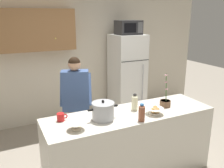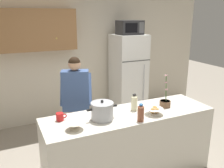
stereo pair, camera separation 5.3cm
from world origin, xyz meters
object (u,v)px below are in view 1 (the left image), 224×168
(coffee_mug, at_px, (61,117))
(empty_bowl, at_px, (76,126))
(potted_orchid, at_px, (165,102))
(refrigerator, at_px, (127,76))
(bottle_near_edge, at_px, (142,113))
(cooking_pot, at_px, (103,111))
(microwave, at_px, (128,27))
(bottle_mid_counter, at_px, (135,102))
(person_near_pot, at_px, (76,96))
(bread_bowl, at_px, (155,110))

(coffee_mug, distance_m, empty_bowl, 0.32)
(coffee_mug, xyz_separation_m, potted_orchid, (1.42, -0.16, 0.01))
(refrigerator, bearing_deg, bottle_near_edge, -115.12)
(cooking_pot, distance_m, potted_orchid, 0.95)
(microwave, relative_size, bottle_near_edge, 2.19)
(coffee_mug, distance_m, potted_orchid, 1.43)
(bottle_mid_counter, height_order, potted_orchid, potted_orchid)
(bottle_near_edge, distance_m, bottle_mid_counter, 0.35)
(refrigerator, xyz_separation_m, person_near_pot, (-1.47, -1.04, 0.09))
(refrigerator, relative_size, empty_bowl, 8.69)
(person_near_pot, xyz_separation_m, empty_bowl, (-0.30, -0.95, -0.00))
(coffee_mug, bearing_deg, potted_orchid, -6.55)
(cooking_pot, bearing_deg, bottle_near_edge, -31.87)
(microwave, bearing_deg, bottle_mid_counter, -116.70)
(person_near_pot, xyz_separation_m, coffee_mug, (-0.39, -0.64, -0.00))
(coffee_mug, xyz_separation_m, bottle_mid_counter, (0.97, -0.09, 0.06))
(refrigerator, height_order, coffee_mug, refrigerator)
(person_near_pot, height_order, bottle_mid_counter, person_near_pot)
(microwave, height_order, bottle_near_edge, microwave)
(microwave, height_order, cooking_pot, microwave)
(bread_bowl, xyz_separation_m, bottle_near_edge, (-0.27, -0.10, 0.06))
(person_near_pot, height_order, coffee_mug, person_near_pot)
(refrigerator, height_order, cooking_pot, refrigerator)
(cooking_pot, bearing_deg, microwave, 53.18)
(refrigerator, bearing_deg, potted_orchid, -103.17)
(microwave, distance_m, empty_bowl, 2.81)
(refrigerator, relative_size, coffee_mug, 13.44)
(empty_bowl, height_order, bottle_near_edge, bottle_near_edge)
(bottle_mid_counter, bearing_deg, person_near_pot, 128.57)
(bread_bowl, height_order, empty_bowl, bread_bowl)
(person_near_pot, distance_m, bread_bowl, 1.22)
(cooking_pot, relative_size, coffee_mug, 2.97)
(cooking_pot, bearing_deg, bottle_mid_counter, 10.34)
(cooking_pot, distance_m, bottle_mid_counter, 0.51)
(coffee_mug, bearing_deg, cooking_pot, -20.86)
(cooking_pot, xyz_separation_m, potted_orchid, (0.95, 0.02, -0.05))
(cooking_pot, xyz_separation_m, empty_bowl, (-0.38, -0.13, -0.06))
(empty_bowl, xyz_separation_m, bottle_mid_counter, (0.88, 0.22, 0.06))
(microwave, bearing_deg, cooking_pot, -126.82)
(refrigerator, height_order, person_near_pot, refrigerator)
(bottle_near_edge, bearing_deg, empty_bowl, 171.41)
(cooking_pot, bearing_deg, person_near_pot, 95.90)
(microwave, relative_size, coffee_mug, 3.66)
(microwave, relative_size, cooking_pot, 1.23)
(refrigerator, distance_m, empty_bowl, 2.66)
(bread_bowl, distance_m, empty_bowl, 1.04)
(person_near_pot, bearing_deg, coffee_mug, -121.24)
(person_near_pot, bearing_deg, potted_orchid, -37.93)
(cooking_pot, height_order, potted_orchid, potted_orchid)
(bread_bowl, xyz_separation_m, potted_orchid, (0.29, 0.16, 0.01))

